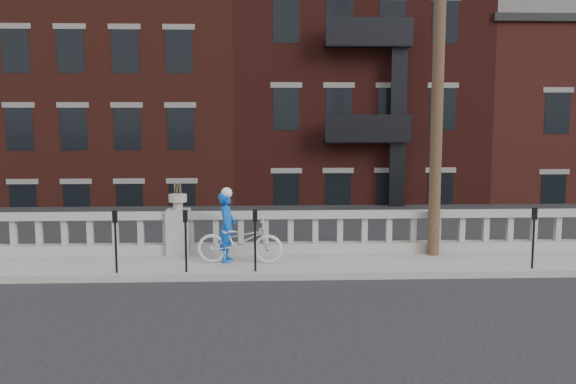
{
  "coord_description": "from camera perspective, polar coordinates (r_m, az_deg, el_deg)",
  "views": [
    {
      "loc": [
        2.01,
        -11.53,
        3.63
      ],
      "look_at": [
        2.64,
        3.2,
        1.76
      ],
      "focal_mm": 40.0,
      "sensor_mm": 36.0,
      "label": 1
    }
  ],
  "objects": [
    {
      "name": "ground",
      "position": [
        12.26,
        -11.97,
        -10.15
      ],
      "size": [
        120.0,
        120.0,
        0.0
      ],
      "primitive_type": "plane",
      "color": "black",
      "rests_on": "ground"
    },
    {
      "name": "sidewalk",
      "position": [
        15.1,
        -10.11,
        -6.5
      ],
      "size": [
        32.0,
        2.2,
        0.15
      ],
      "primitive_type": "cube",
      "color": "gray",
      "rests_on": "ground"
    },
    {
      "name": "balustrade",
      "position": [
        15.9,
        -9.7,
        -3.71
      ],
      "size": [
        28.0,
        0.34,
        1.03
      ],
      "color": "gray",
      "rests_on": "sidewalk"
    },
    {
      "name": "planter_pedestal",
      "position": [
        15.86,
        -9.72,
        -3.04
      ],
      "size": [
        0.55,
        0.55,
        1.76
      ],
      "color": "gray",
      "rests_on": "sidewalk"
    },
    {
      "name": "lower_level",
      "position": [
        34.62,
        -4.89,
        5.55
      ],
      "size": [
        80.0,
        44.0,
        20.8
      ],
      "color": "#605E59",
      "rests_on": "ground"
    },
    {
      "name": "utility_pole",
      "position": [
        15.79,
        13.28,
        12.88
      ],
      "size": [
        1.6,
        0.28,
        10.0
      ],
      "color": "#422D1E",
      "rests_on": "sidewalk"
    },
    {
      "name": "parking_meter_a",
      "position": [
        14.28,
        -15.09,
        -3.65
      ],
      "size": [
        0.1,
        0.09,
        1.36
      ],
      "color": "black",
      "rests_on": "sidewalk"
    },
    {
      "name": "parking_meter_b",
      "position": [
        14.03,
        -9.09,
        -3.68
      ],
      "size": [
        0.1,
        0.09,
        1.36
      ],
      "color": "black",
      "rests_on": "sidewalk"
    },
    {
      "name": "parking_meter_c",
      "position": [
        13.94,
        -2.94,
        -3.67
      ],
      "size": [
        0.1,
        0.09,
        1.36
      ],
      "color": "black",
      "rests_on": "sidewalk"
    },
    {
      "name": "parking_meter_d",
      "position": [
        15.18,
        21.01,
        -3.25
      ],
      "size": [
        0.1,
        0.09,
        1.36
      ],
      "color": "black",
      "rests_on": "sidewalk"
    },
    {
      "name": "bicycle",
      "position": [
        14.8,
        -4.29,
        -4.34
      ],
      "size": [
        2.02,
        0.85,
        1.03
      ],
      "primitive_type": "imported",
      "rotation": [
        0.0,
        0.0,
        1.48
      ],
      "color": "silver",
      "rests_on": "sidewalk"
    },
    {
      "name": "cyclist",
      "position": [
        14.91,
        -5.44,
        -3.11
      ],
      "size": [
        0.48,
        0.65,
        1.63
      ],
      "primitive_type": "imported",
      "rotation": [
        0.0,
        0.0,
        1.41
      ],
      "color": "blue",
      "rests_on": "sidewalk"
    }
  ]
}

